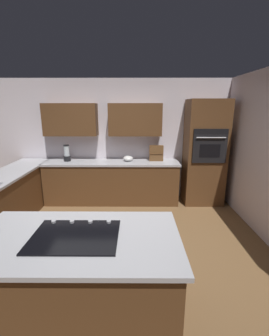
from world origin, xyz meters
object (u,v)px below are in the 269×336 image
wall_oven (204,153)px  blender (67,154)px  mixing_bowl (128,158)px  spice_rack (156,153)px  cooktop (75,236)px

wall_oven → blender: bearing=-1.0°
wall_oven → mixing_bowl: bearing=-1.8°
spice_rack → blender: bearing=1.0°
wall_oven → cooktop: bearing=55.8°
cooktop → blender: 3.09m
mixing_bowl → cooktop: bearing=82.8°
cooktop → blender: (0.93, -2.95, 0.14)m
wall_oven → mixing_bowl: (1.60, -0.05, -0.13)m
wall_oven → spice_rack: (1.00, -0.08, -0.02)m
blender → mixing_bowl: size_ratio=1.71×
cooktop → blender: size_ratio=2.18×
cooktop → wall_oven: bearing=-124.2°
blender → spice_rack: bearing=-179.0°
mixing_bowl → spice_rack: bearing=-176.8°
spice_rack → wall_oven: bearing=175.2°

